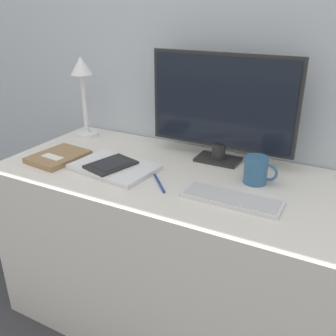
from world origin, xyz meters
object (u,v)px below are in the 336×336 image
coffee_mug (256,170)px  pen (159,183)px  keyboard (232,198)px  desk_lamp (83,85)px  monitor (221,107)px  notebook (58,157)px  ereader (111,164)px  laptop (114,167)px

coffee_mug → pen: size_ratio=1.05×
keyboard → desk_lamp: 0.90m
monitor → desk_lamp: 0.67m
desk_lamp → monitor: bearing=0.2°
monitor → desk_lamp: (-0.67, -0.00, 0.02)m
coffee_mug → notebook: bearing=-168.3°
pen → ereader: bearing=175.1°
ereader → coffee_mug: bearing=16.3°
coffee_mug → ereader: bearing=-163.7°
keyboard → desk_lamp: desk_lamp is taller
desk_lamp → pen: bearing=-27.9°
keyboard → pen: keyboard is taller
monitor → pen: 0.39m
laptop → desk_lamp: (-0.35, 0.27, 0.23)m
ereader → laptop: bearing=60.9°
monitor → ereader: bearing=-139.2°
desk_lamp → coffee_mug: bearing=-8.6°
ereader → coffee_mug: 0.54m
monitor → keyboard: 0.40m
laptop → ereader: ereader is taller
laptop → keyboard: bearing=-3.1°
monitor → laptop: monitor is taller
ereader → notebook: (-0.26, -0.01, -0.01)m
monitor → coffee_mug: (0.19, -0.13, -0.17)m
laptop → coffee_mug: bearing=15.2°
ereader → pen: (0.22, -0.02, -0.02)m
laptop → notebook: size_ratio=1.42×
keyboard → laptop: size_ratio=0.98×
desk_lamp → coffee_mug: (0.85, -0.13, -0.19)m
monitor → keyboard: monitor is taller
notebook → monitor: bearing=26.6°
ereader → notebook: bearing=-177.9°
monitor → laptop: size_ratio=1.76×
monitor → ereader: (-0.32, -0.28, -0.20)m
notebook → coffee_mug: bearing=11.7°
notebook → pen: size_ratio=2.06×
monitor → desk_lamp: monitor is taller
monitor → ereader: monitor is taller
ereader → desk_lamp: desk_lamp is taller
ereader → pen: bearing=-4.9°
desk_lamp → pen: desk_lamp is taller
keyboard → laptop: 0.48m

